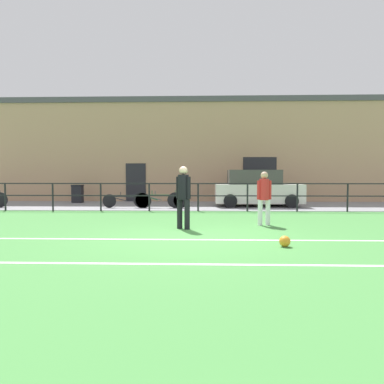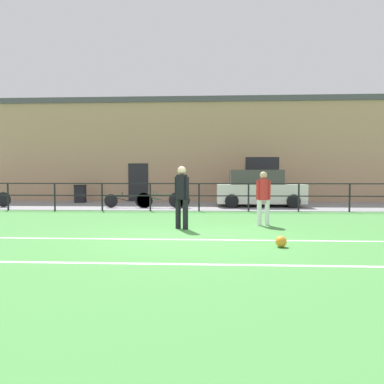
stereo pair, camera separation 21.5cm
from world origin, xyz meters
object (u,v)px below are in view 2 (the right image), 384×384
(parked_car_red, at_px, (259,189))
(bicycle_parked_3, at_px, (159,200))
(trash_bin_0, at_px, (80,194))
(bicycle_parked_1, at_px, (163,200))
(soccer_ball_match, at_px, (281,242))
(bicycle_parked_0, at_px, (128,201))
(player_goalkeeper, at_px, (182,193))
(player_striker, at_px, (263,195))

(parked_car_red, distance_m, bicycle_parked_3, 4.64)
(trash_bin_0, bearing_deg, bicycle_parked_1, -29.54)
(parked_car_red, bearing_deg, soccer_ball_match, -94.79)
(bicycle_parked_0, bearing_deg, soccer_ball_match, -58.17)
(soccer_ball_match, xyz_separation_m, bicycle_parked_1, (-3.55, 8.24, 0.25))
(player_goalkeeper, relative_size, bicycle_parked_3, 0.78)
(player_striker, bearing_deg, bicycle_parked_1, 117.48)
(player_goalkeeper, distance_m, bicycle_parked_3, 6.10)
(bicycle_parked_3, relative_size, trash_bin_0, 2.35)
(player_striker, bearing_deg, player_goalkeeper, -169.36)
(player_striker, xyz_separation_m, bicycle_parked_0, (-5.21, 5.10, -0.56))
(bicycle_parked_1, xyz_separation_m, trash_bin_0, (-4.74, 2.69, 0.13))
(bicycle_parked_3, distance_m, trash_bin_0, 5.30)
(bicycle_parked_1, distance_m, bicycle_parked_3, 0.17)
(soccer_ball_match, height_order, bicycle_parked_1, bicycle_parked_1)
(player_goalkeeper, height_order, soccer_ball_match, player_goalkeeper)
(parked_car_red, bearing_deg, player_striker, -96.37)
(player_striker, distance_m, bicycle_parked_0, 7.31)
(player_goalkeeper, height_order, parked_car_red, player_goalkeeper)
(player_goalkeeper, height_order, bicycle_parked_1, player_goalkeeper)
(soccer_ball_match, bearing_deg, player_goalkeeper, 133.84)
(parked_car_red, distance_m, trash_bin_0, 9.22)
(player_goalkeeper, bearing_deg, player_striker, -127.36)
(parked_car_red, bearing_deg, bicycle_parked_0, -169.83)
(player_goalkeeper, xyz_separation_m, player_striker, (2.34, 0.79, -0.08))
(player_striker, xyz_separation_m, bicycle_parked_1, (-3.64, 5.10, -0.53))
(bicycle_parked_0, bearing_deg, parked_car_red, 10.17)
(player_striker, distance_m, bicycle_parked_3, 6.39)
(player_striker, distance_m, parked_car_red, 6.20)
(soccer_ball_match, height_order, parked_car_red, parked_car_red)
(player_goalkeeper, xyz_separation_m, parked_car_red, (3.03, 6.95, -0.17))
(soccer_ball_match, xyz_separation_m, parked_car_red, (0.78, 9.29, 0.70))
(player_goalkeeper, height_order, bicycle_parked_0, player_goalkeeper)
(bicycle_parked_0, relative_size, trash_bin_0, 2.31)
(player_goalkeeper, distance_m, parked_car_red, 7.58)
(trash_bin_0, bearing_deg, bicycle_parked_0, -40.20)
(soccer_ball_match, distance_m, trash_bin_0, 13.72)
(parked_car_red, relative_size, trash_bin_0, 4.22)
(player_goalkeeper, relative_size, soccer_ball_match, 7.45)
(soccer_ball_match, xyz_separation_m, bicycle_parked_3, (-3.72, 8.24, 0.26))
(bicycle_parked_0, height_order, trash_bin_0, trash_bin_0)
(player_striker, bearing_deg, trash_bin_0, 129.05)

